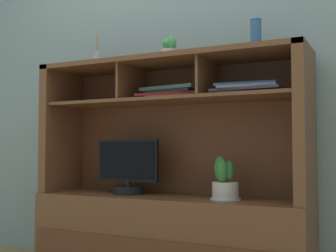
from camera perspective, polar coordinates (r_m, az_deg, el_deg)
The scene contains 9 objects.
back_wall at distance 2.97m, azimuth 2.21°, elevation 9.27°, with size 6.00×0.02×2.80m, color gray.
media_console at distance 2.71m, azimuth 0.08°, elevation -10.71°, with size 1.67×0.48×1.32m.
tv_monitor at distance 2.79m, azimuth -5.20°, elevation -5.66°, with size 0.42×0.19×0.34m.
potted_orchid at distance 2.52m, azimuth 7.32°, elevation -7.21°, with size 0.17×0.17×0.24m.
magazine_stack_left at distance 2.47m, azimuth 10.37°, elevation 4.73°, with size 0.40×0.26×0.06m.
magazine_stack_centre at distance 2.73m, azimuth 0.82°, elevation 4.17°, with size 0.44×0.32×0.07m.
diffuser_bottle at distance 3.03m, azimuth -9.19°, elevation 8.46°, with size 0.05×0.05×0.25m.
potted_succulent at distance 2.75m, azimuth 0.17°, elevation 9.81°, with size 0.11×0.11×0.14m.
ceramic_vase at distance 2.57m, azimuth 11.24°, elevation 11.44°, with size 0.06×0.06×0.18m.
Camera 1 is at (1.18, -2.40, 0.78)m, focal length 47.35 mm.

